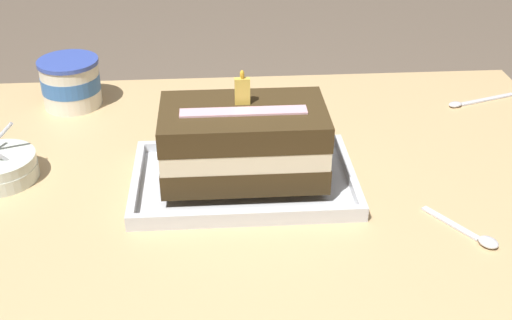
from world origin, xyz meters
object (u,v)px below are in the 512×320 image
at_px(birthday_cake, 243,141).
at_px(serving_spoon_by_bowls, 478,237).
at_px(foil_tray, 244,181).
at_px(ice_cream_tub, 71,82).
at_px(serving_spoon_near_tray, 469,102).

distance_m(birthday_cake, serving_spoon_by_bowls, 0.37).
xyz_separation_m(foil_tray, ice_cream_tub, (-0.32, 0.32, 0.04)).
relative_size(ice_cream_tub, serving_spoon_by_bowls, 1.00).
bearing_deg(foil_tray, ice_cream_tub, 135.13).
xyz_separation_m(foil_tray, serving_spoon_near_tray, (0.46, 0.27, -0.00)).
distance_m(serving_spoon_near_tray, serving_spoon_by_bowls, 0.46).
height_order(ice_cream_tub, serving_spoon_by_bowls, ice_cream_tub).
bearing_deg(ice_cream_tub, serving_spoon_near_tray, -3.68).
bearing_deg(serving_spoon_near_tray, serving_spoon_by_bowls, -108.18).
xyz_separation_m(ice_cream_tub, serving_spoon_by_bowls, (0.64, -0.48, -0.04)).
bearing_deg(foil_tray, birthday_cake, 90.00).
bearing_deg(serving_spoon_near_tray, birthday_cake, -149.84).
bearing_deg(birthday_cake, ice_cream_tub, 135.13).
xyz_separation_m(birthday_cake, serving_spoon_near_tray, (0.46, 0.27, -0.08)).
distance_m(ice_cream_tub, serving_spoon_near_tray, 0.79).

